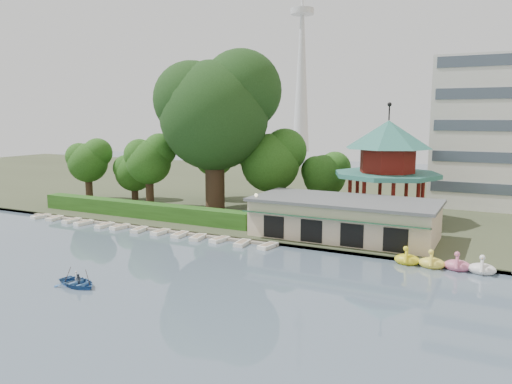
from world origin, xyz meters
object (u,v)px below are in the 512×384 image
Objects in this scene: rowboat_with_passengers at (77,279)px; dock at (143,227)px; pavilion at (387,160)px; big_tree at (216,107)px; boathouse at (344,218)px.

dock is at bearing 115.37° from rowboat_with_passengers.
big_tree is at bearing -169.72° from pavilion.
rowboat_with_passengers is at bearing -64.63° from dock.
rowboat_with_passengers is (-13.64, -22.41, -1.86)m from boathouse.
pavilion is at bearing 10.28° from big_tree.
dock is at bearing -148.34° from pavilion.
dock is at bearing -167.76° from boathouse.
pavilion is (2.00, 10.03, 5.11)m from boathouse.
boathouse is 3.43× the size of rowboat_with_passengers.
boathouse is 0.90× the size of big_tree.
boathouse is 1.38× the size of pavilion.
pavilion reaches higher than dock.
rowboat_with_passengers is at bearing -79.76° from big_tree.
pavilion is 22.03m from big_tree.
big_tree is 3.80× the size of rowboat_with_passengers.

